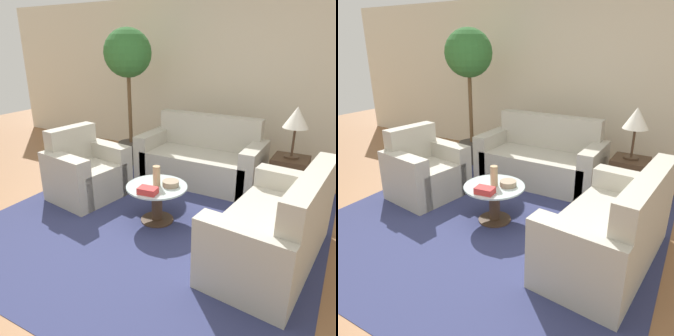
# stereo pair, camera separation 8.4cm
# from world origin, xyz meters

# --- Properties ---
(ground_plane) EXTENTS (14.00, 14.00, 0.00)m
(ground_plane) POSITION_xyz_m (0.00, 0.00, 0.00)
(ground_plane) COLOR #8E603D
(wall_back) EXTENTS (10.00, 0.06, 2.60)m
(wall_back) POSITION_xyz_m (0.00, 3.10, 1.30)
(wall_back) COLOR beige
(wall_back) RESTS_ON ground_plane
(rug) EXTENTS (3.50, 3.52, 0.01)m
(rug) POSITION_xyz_m (-0.07, 0.67, 0.00)
(rug) COLOR navy
(rug) RESTS_ON ground_plane
(sofa_main) EXTENTS (1.73, 0.80, 0.93)m
(sofa_main) POSITION_xyz_m (-0.12, 2.01, 0.30)
(sofa_main) COLOR #B2AD9E
(sofa_main) RESTS_ON ground_plane
(armchair) EXTENTS (0.86, 0.97, 0.89)m
(armchair) POSITION_xyz_m (-1.22, 0.79, 0.30)
(armchair) COLOR #B2AD9E
(armchair) RESTS_ON ground_plane
(loveseat) EXTENTS (0.90, 1.56, 0.91)m
(loveseat) POSITION_xyz_m (1.25, 0.57, 0.30)
(loveseat) COLOR #B2AD9E
(loveseat) RESTS_ON ground_plane
(coffee_table) EXTENTS (0.67, 0.67, 0.43)m
(coffee_table) POSITION_xyz_m (-0.07, 0.67, 0.28)
(coffee_table) COLOR #422D1E
(coffee_table) RESTS_ON ground_plane
(side_table) EXTENTS (0.43, 0.43, 0.55)m
(side_table) POSITION_xyz_m (1.08, 1.99, 0.27)
(side_table) COLOR #422D1E
(side_table) RESTS_ON ground_plane
(table_lamp) EXTENTS (0.30, 0.30, 0.63)m
(table_lamp) POSITION_xyz_m (1.08, 1.99, 1.03)
(table_lamp) COLOR #422D1E
(table_lamp) RESTS_ON side_table
(potted_plant) EXTENTS (0.73, 0.73, 2.11)m
(potted_plant) POSITION_xyz_m (-1.47, 2.17, 1.52)
(potted_plant) COLOR #3D3833
(potted_plant) RESTS_ON ground_plane
(vase) EXTENTS (0.08, 0.08, 0.23)m
(vase) POSITION_xyz_m (-0.07, 0.67, 0.54)
(vase) COLOR tan
(vase) RESTS_ON coffee_table
(bowl) EXTENTS (0.18, 0.18, 0.06)m
(bowl) POSITION_xyz_m (0.06, 0.74, 0.46)
(bowl) COLOR gray
(bowl) RESTS_ON coffee_table
(book_stack) EXTENTS (0.21, 0.15, 0.07)m
(book_stack) POSITION_xyz_m (-0.05, 0.46, 0.46)
(book_stack) COLOR #BC3333
(book_stack) RESTS_ON coffee_table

